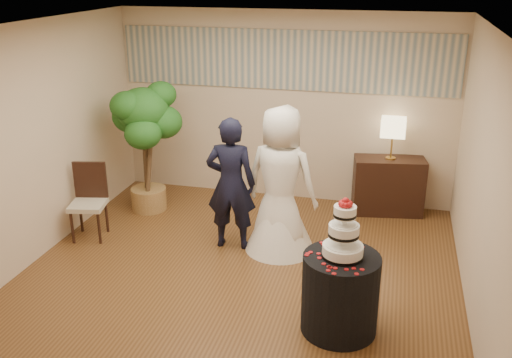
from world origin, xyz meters
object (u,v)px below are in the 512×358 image
(groom, at_px, (231,184))
(side_chair, at_px, (88,203))
(cake_table, at_px, (340,294))
(ficus_tree, at_px, (145,147))
(wedding_cake, at_px, (344,228))
(bride, at_px, (281,180))
(table_lamp, at_px, (392,139))
(console, at_px, (388,186))

(groom, height_order, side_chair, groom)
(cake_table, distance_m, ficus_tree, 3.84)
(cake_table, xyz_separation_m, wedding_cake, (0.00, -0.00, 0.70))
(bride, distance_m, table_lamp, 1.97)
(bride, xyz_separation_m, cake_table, (0.91, -1.53, -0.52))
(bride, bearing_deg, groom, 17.97)
(bride, distance_m, cake_table, 1.86)
(cake_table, xyz_separation_m, side_chair, (-3.40, 1.23, 0.09))
(ficus_tree, bearing_deg, side_chair, -109.19)
(console, bearing_deg, table_lamp, 0.00)
(bride, bearing_deg, side_chair, 18.64)
(bride, relative_size, wedding_cake, 3.07)
(cake_table, height_order, side_chair, side_chair)
(groom, relative_size, table_lamp, 2.92)
(groom, xyz_separation_m, table_lamp, (1.88, 1.55, 0.26))
(groom, relative_size, side_chair, 1.72)
(side_chair, bearing_deg, table_lamp, 13.33)
(console, relative_size, ficus_tree, 0.52)
(cake_table, height_order, console, console)
(groom, bearing_deg, side_chair, 1.88)
(wedding_cake, distance_m, table_lamp, 3.04)
(wedding_cake, height_order, console, wedding_cake)
(wedding_cake, bearing_deg, console, 83.26)
(wedding_cake, height_order, side_chair, wedding_cake)
(wedding_cake, xyz_separation_m, console, (0.36, 3.02, -0.70))
(console, xyz_separation_m, ficus_tree, (-3.39, -0.74, 0.54))
(wedding_cake, distance_m, console, 3.12)
(console, bearing_deg, wedding_cake, -106.13)
(console, height_order, side_chair, side_chair)
(console, bearing_deg, cake_table, -106.13)
(groom, distance_m, console, 2.48)
(wedding_cake, bearing_deg, groom, 136.17)
(ficus_tree, relative_size, side_chair, 1.93)
(cake_table, xyz_separation_m, console, (0.36, 3.02, 0.01))
(ficus_tree, distance_m, side_chair, 1.20)
(groom, bearing_deg, cake_table, 131.04)
(groom, distance_m, bride, 0.62)
(groom, distance_m, wedding_cake, 2.13)
(table_lamp, xyz_separation_m, ficus_tree, (-3.39, -0.74, -0.16))
(console, xyz_separation_m, table_lamp, (0.00, 0.00, 0.70))
(wedding_cake, xyz_separation_m, table_lamp, (0.36, 3.02, 0.00))
(table_lamp, relative_size, side_chair, 0.59)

